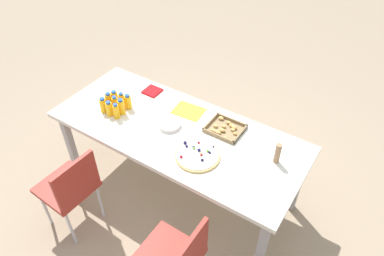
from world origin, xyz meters
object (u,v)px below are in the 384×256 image
object	(u,v)px
juice_bottle_0	(103,105)
juice_bottle_1	(109,109)
juice_bottle_3	(109,101)
plate_stack	(170,124)
juice_bottle_7	(121,100)
cardboard_tube	(278,153)
juice_bottle_6	(115,98)
napkin_stack	(152,91)
juice_bottle_2	(116,111)
juice_bottle_4	(115,104)
paper_folder	(188,111)
chair_near_left	(71,187)
juice_bottle_5	(121,107)
fruit_pizza	(197,155)
juice_bottle_8	(128,102)
snack_tray	(225,128)
party_table	(177,135)

from	to	relation	value
juice_bottle_0	juice_bottle_1	bearing A→B (deg)	-4.77
juice_bottle_3	plate_stack	world-z (taller)	juice_bottle_3
juice_bottle_7	cardboard_tube	xyz separation A→B (m)	(1.42, 0.11, 0.03)
juice_bottle_6	napkin_stack	size ratio (longest dim) A/B	0.87
juice_bottle_2	plate_stack	distance (m)	0.47
juice_bottle_4	paper_folder	bearing A→B (deg)	31.12
chair_near_left	juice_bottle_3	bearing A→B (deg)	18.26
juice_bottle_1	paper_folder	distance (m)	0.68
juice_bottle_4	juice_bottle_5	xyz separation A→B (m)	(0.08, -0.01, 0.00)
paper_folder	juice_bottle_2	bearing A→B (deg)	-138.71
juice_bottle_4	fruit_pizza	world-z (taller)	juice_bottle_4
juice_bottle_6	paper_folder	bearing A→B (deg)	23.25
juice_bottle_8	plate_stack	world-z (taller)	juice_bottle_8
juice_bottle_3	juice_bottle_5	bearing A→B (deg)	-2.88
fruit_pizza	plate_stack	distance (m)	0.42
chair_near_left	juice_bottle_2	distance (m)	0.71
juice_bottle_2	juice_bottle_3	size ratio (longest dim) A/B	0.97
juice_bottle_4	napkin_stack	bearing A→B (deg)	75.05
juice_bottle_0	paper_folder	bearing A→B (deg)	33.44
plate_stack	paper_folder	xyz separation A→B (m)	(0.02, 0.25, -0.01)
juice_bottle_4	juice_bottle_3	bearing A→B (deg)	-177.92
juice_bottle_3	plate_stack	xyz separation A→B (m)	(0.59, 0.09, -0.05)
snack_tray	juice_bottle_3	bearing A→B (deg)	-163.68
party_table	juice_bottle_0	size ratio (longest dim) A/B	14.78
juice_bottle_3	juice_bottle_8	world-z (taller)	juice_bottle_3
napkin_stack	juice_bottle_7	bearing A→B (deg)	-107.76
juice_bottle_0	snack_tray	size ratio (longest dim) A/B	0.50
party_table	juice_bottle_5	size ratio (longest dim) A/B	14.20
plate_stack	juice_bottle_4	bearing A→B (deg)	-171.02
paper_folder	party_table	bearing A→B (deg)	-78.33
party_table	juice_bottle_1	size ratio (longest dim) A/B	15.18
juice_bottle_0	plate_stack	bearing A→B (deg)	15.03
juice_bottle_6	fruit_pizza	xyz separation A→B (m)	(0.97, -0.15, -0.05)
juice_bottle_6	plate_stack	size ratio (longest dim) A/B	0.69
juice_bottle_3	napkin_stack	size ratio (longest dim) A/B	1.01
chair_near_left	juice_bottle_8	world-z (taller)	juice_bottle_8
juice_bottle_0	snack_tray	world-z (taller)	juice_bottle_0
juice_bottle_0	juice_bottle_7	world-z (taller)	juice_bottle_0
juice_bottle_5	juice_bottle_4	bearing A→B (deg)	172.64
fruit_pizza	chair_near_left	bearing A→B (deg)	-141.21
juice_bottle_8	napkin_stack	distance (m)	0.32
chair_near_left	plate_stack	world-z (taller)	chair_near_left
juice_bottle_6	juice_bottle_4	bearing A→B (deg)	-43.47
juice_bottle_4	juice_bottle_8	size ratio (longest dim) A/B	0.99
paper_folder	napkin_stack	bearing A→B (deg)	172.98
juice_bottle_2	juice_bottle_6	size ratio (longest dim) A/B	1.11
juice_bottle_3	plate_stack	bearing A→B (deg)	8.15
juice_bottle_1	cardboard_tube	distance (m)	1.45
juice_bottle_1	juice_bottle_5	world-z (taller)	juice_bottle_5
party_table	juice_bottle_6	size ratio (longest dim) A/B	16.33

